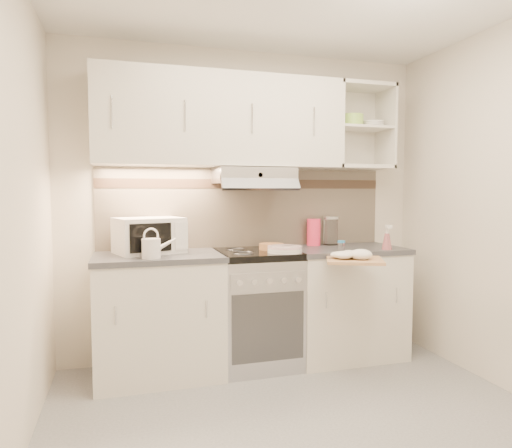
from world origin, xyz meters
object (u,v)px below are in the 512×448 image
at_px(microwave, 149,235).
at_px(watering_can, 152,247).
at_px(electric_range, 257,308).
at_px(plate_stack, 285,249).
at_px(glass_jar, 331,230).
at_px(pink_pitcher, 314,232).
at_px(cutting_board, 354,260).
at_px(spray_bottle, 387,239).

distance_m(microwave, watering_can, 0.30).
relative_size(electric_range, plate_stack, 3.47).
bearing_deg(electric_range, glass_jar, 15.49).
relative_size(microwave, glass_jar, 2.24).
xyz_separation_m(microwave, pink_pitcher, (1.37, 0.10, -0.02)).
bearing_deg(glass_jar, plate_stack, -146.49).
bearing_deg(cutting_board, watering_can, -167.75).
bearing_deg(watering_can, spray_bottle, -15.77).
height_order(electric_range, pink_pitcher, pink_pitcher).
distance_m(watering_can, plate_stack, 0.97).
bearing_deg(spray_bottle, plate_stack, 179.06).
bearing_deg(cutting_board, pink_pitcher, 115.33).
distance_m(spray_bottle, cutting_board, 0.52).
xyz_separation_m(microwave, watering_can, (0.01, -0.29, -0.06)).
xyz_separation_m(watering_can, glass_jar, (1.52, 0.40, 0.05)).
bearing_deg(spray_bottle, cutting_board, -145.44).
bearing_deg(electric_range, watering_can, -166.04).
bearing_deg(spray_bottle, glass_jar, 126.96).
distance_m(pink_pitcher, spray_bottle, 0.61).
distance_m(electric_range, cutting_board, 0.86).
height_order(electric_range, microwave, microwave).
xyz_separation_m(glass_jar, cutting_board, (-0.14, -0.69, -0.15)).
height_order(watering_can, pink_pitcher, pink_pitcher).
relative_size(pink_pitcher, cutting_board, 0.59).
height_order(microwave, glass_jar, microwave).
relative_size(watering_can, glass_jar, 1.01).
height_order(pink_pitcher, cutting_board, pink_pitcher).
xyz_separation_m(watering_can, plate_stack, (0.97, 0.03, -0.05)).
height_order(glass_jar, cutting_board, glass_jar).
bearing_deg(electric_range, plate_stack, -44.19).
xyz_separation_m(plate_stack, cutting_board, (0.41, -0.32, -0.05)).
xyz_separation_m(pink_pitcher, spray_bottle, (0.44, -0.42, -0.03)).
bearing_deg(cutting_board, glass_jar, 102.11).
distance_m(plate_stack, pink_pitcher, 0.54).
relative_size(electric_range, watering_can, 3.68).
relative_size(watering_can, plate_stack, 0.94).
height_order(microwave, plate_stack, microwave).
relative_size(pink_pitcher, glass_jar, 0.94).
height_order(plate_stack, glass_jar, glass_jar).
distance_m(watering_can, glass_jar, 1.58).
relative_size(plate_stack, pink_pitcher, 1.14).
bearing_deg(watering_can, plate_stack, -13.10).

